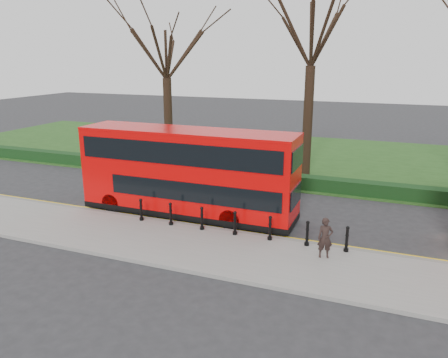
% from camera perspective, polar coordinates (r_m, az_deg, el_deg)
% --- Properties ---
extents(ground, '(120.00, 120.00, 0.00)m').
position_cam_1_polar(ground, '(20.44, -0.56, -5.76)').
color(ground, '#28282B').
rests_on(ground, ground).
extents(pavement, '(60.00, 4.00, 0.15)m').
position_cam_1_polar(pavement, '(17.88, -4.19, -8.79)').
color(pavement, gray).
rests_on(pavement, ground).
extents(kerb, '(60.00, 0.25, 0.16)m').
position_cam_1_polar(kerb, '(19.56, -1.66, -6.55)').
color(kerb, slate).
rests_on(kerb, ground).
extents(grass_verge, '(60.00, 18.00, 0.06)m').
position_cam_1_polar(grass_verge, '(34.23, 8.87, 2.94)').
color(grass_verge, '#204717').
rests_on(grass_verge, ground).
extents(hedge, '(60.00, 0.90, 0.80)m').
position_cam_1_polar(hedge, '(26.42, 4.96, 0.10)').
color(hedge, black).
rests_on(hedge, ground).
extents(yellow_line_outer, '(60.00, 0.10, 0.01)m').
position_cam_1_polar(yellow_line_outer, '(19.84, -1.32, -6.43)').
color(yellow_line_outer, yellow).
rests_on(yellow_line_outer, ground).
extents(yellow_line_inner, '(60.00, 0.10, 0.01)m').
position_cam_1_polar(yellow_line_inner, '(20.01, -1.09, -6.23)').
color(yellow_line_inner, yellow).
rests_on(yellow_line_inner, ground).
extents(tree_left, '(7.02, 7.02, 10.97)m').
position_cam_1_polar(tree_left, '(31.51, -7.61, 16.47)').
color(tree_left, black).
rests_on(tree_left, ground).
extents(tree_mid, '(8.08, 8.08, 12.63)m').
position_cam_1_polar(tree_mid, '(28.16, 11.50, 18.88)').
color(tree_mid, black).
rests_on(tree_mid, ground).
extents(bollard_row, '(9.38, 0.15, 1.00)m').
position_cam_1_polar(bollard_row, '(18.62, 1.44, -5.82)').
color(bollard_row, black).
rests_on(bollard_row, pavement).
extents(bus_lead, '(10.54, 2.42, 4.19)m').
position_cam_1_polar(bus_lead, '(20.92, -4.81, 0.78)').
color(bus_lead, '#D40405').
rests_on(bus_lead, ground).
extents(pedestrian, '(0.66, 0.53, 1.56)m').
position_cam_1_polar(pedestrian, '(16.91, 13.08, -7.51)').
color(pedestrian, black).
rests_on(pedestrian, pavement).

